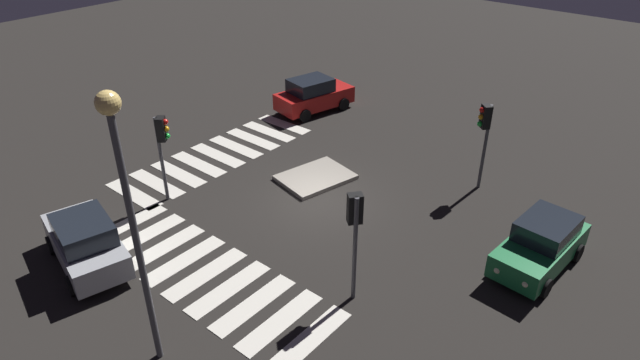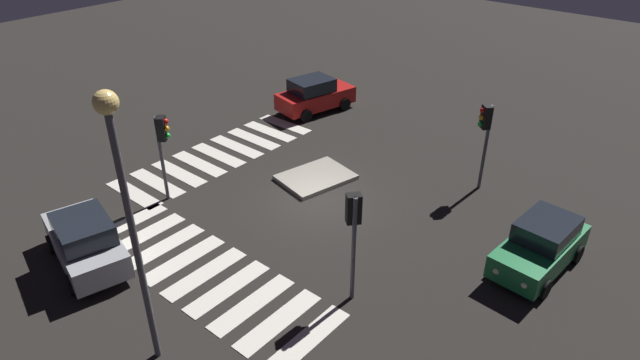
# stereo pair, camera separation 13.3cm
# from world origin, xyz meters

# --- Properties ---
(ground_plane) EXTENTS (80.00, 80.00, 0.00)m
(ground_plane) POSITION_xyz_m (0.00, 0.00, 0.00)
(ground_plane) COLOR black
(traffic_island) EXTENTS (3.46, 2.89, 0.18)m
(traffic_island) POSITION_xyz_m (-1.27, -1.31, 0.09)
(traffic_island) COLOR gray
(traffic_island) RESTS_ON ground
(car_green) EXTENTS (4.21, 2.17, 1.79)m
(car_green) POSITION_xyz_m (-1.61, 8.36, 0.88)
(car_green) COLOR #196B38
(car_green) RESTS_ON ground
(car_red) EXTENTS (4.60, 2.75, 1.90)m
(car_red) POSITION_xyz_m (-7.05, -6.35, 0.93)
(car_red) COLOR red
(car_red) RESTS_ON ground
(car_silver) EXTENTS (2.81, 4.57, 1.87)m
(car_silver) POSITION_xyz_m (8.17, -3.50, 0.92)
(car_silver) COLOR #9EA0A5
(car_silver) RESTS_ON ground
(traffic_light_west) EXTENTS (0.53, 0.54, 3.76)m
(traffic_light_west) POSITION_xyz_m (-5.10, 4.37, 2.85)
(traffic_light_west) COLOR #47474C
(traffic_light_west) RESTS_ON ground
(traffic_light_east) EXTENTS (0.54, 0.53, 3.65)m
(traffic_light_east) POSITION_xyz_m (3.80, -4.80, 2.77)
(traffic_light_east) COLOR #47474C
(traffic_light_east) RESTS_ON ground
(traffic_light_north) EXTENTS (0.54, 0.53, 3.73)m
(traffic_light_north) POSITION_xyz_m (3.63, 4.37, 2.83)
(traffic_light_north) COLOR #47474C
(traffic_light_north) RESTS_ON ground
(street_lamp) EXTENTS (0.56, 0.56, 7.87)m
(street_lamp) POSITION_xyz_m (9.12, 1.76, 5.34)
(street_lamp) COLOR #47474C
(street_lamp) RESTS_ON ground
(crosswalk_near) EXTENTS (9.90, 3.20, 0.02)m
(crosswalk_near) POSITION_xyz_m (0.00, -6.33, 0.01)
(crosswalk_near) COLOR silver
(crosswalk_near) RESTS_ON ground
(crosswalk_side) EXTENTS (3.20, 9.90, 0.02)m
(crosswalk_side) POSITION_xyz_m (6.01, 0.00, 0.01)
(crosswalk_side) COLOR silver
(crosswalk_side) RESTS_ON ground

